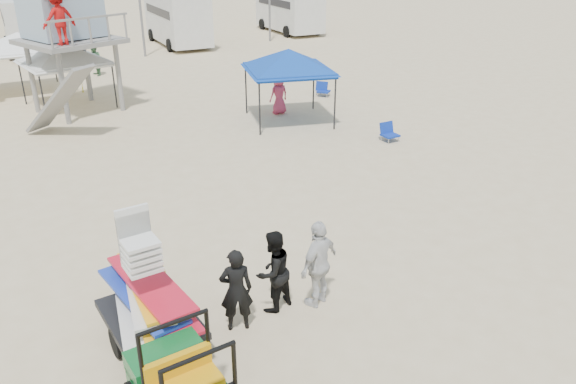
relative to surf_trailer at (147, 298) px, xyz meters
name	(u,v)px	position (x,y,z in m)	size (l,w,h in m)	color
ground	(336,318)	(3.28, -0.88, -0.95)	(140.00, 140.00, 0.00)	beige
surf_trailer	(147,298)	(0.00, 0.00, 0.00)	(1.59, 2.63, 2.33)	black
man_left	(236,290)	(1.52, -0.30, -0.13)	(0.60, 0.39, 1.64)	black
man_mid	(273,271)	(2.37, -0.05, -0.12)	(0.80, 0.63, 1.65)	black
man_right	(319,264)	(3.22, -0.30, -0.05)	(1.05, 0.44, 1.80)	silver
lifeguard_tower	(62,12)	(0.96, 15.84, 2.99)	(4.31, 4.31, 5.29)	gray
canopy_blue	(289,53)	(8.11, 10.64, 1.69)	(3.57, 3.57, 3.19)	black
canopy_white_a	(62,47)	(0.81, 16.73, 1.54)	(3.58, 3.58, 3.04)	black
canopy_white_c	(17,36)	(-0.65, 20.21, 1.59)	(3.09, 3.09, 3.09)	black
umbrella_b	(81,76)	(1.63, 18.80, -0.17)	(1.70, 1.73, 1.56)	#D3C512
beach_chair_b	(388,132)	(10.21, 7.00, -0.64)	(0.57, 0.60, 0.64)	#0E2D9E
beach_chair_c	(322,89)	(11.20, 13.36, -0.64)	(0.73, 0.86, 0.64)	#0E2B99
rv_mid_left	(26,22)	(0.27, 30.61, 0.85)	(2.65, 6.50, 3.25)	silver
rv_mid_right	(177,17)	(9.27, 29.11, 0.85)	(2.64, 7.00, 3.25)	silver
rv_far_right	(289,7)	(18.27, 30.61, 0.85)	(2.64, 6.60, 3.25)	silver
distant_beachgoers	(86,71)	(1.98, 19.80, -0.16)	(18.55, 18.12, 1.69)	#45734C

